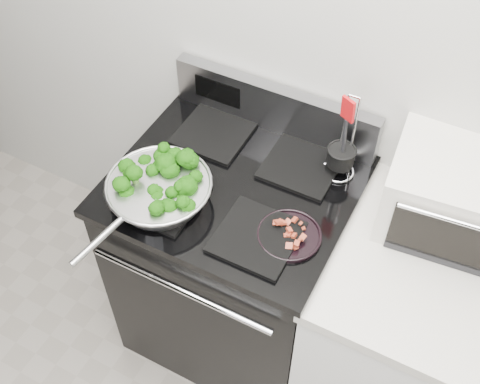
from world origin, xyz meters
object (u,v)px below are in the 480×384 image
Objects in this scene: gas_range at (235,261)px; bacon_plate at (289,233)px; skillet at (159,190)px; toaster_oven at (462,197)px; utensil_holder at (340,160)px.

gas_range reaches higher than bacon_plate.
gas_range is 2.10× the size of skillet.
skillet is 1.13× the size of toaster_oven.
bacon_plate is at bearing -25.49° from gas_range.
toaster_oven is at bearing 15.34° from gas_range.
bacon_plate is (0.43, 0.06, -0.04)m from skillet.
utensil_holder is (0.29, 0.20, 0.52)m from gas_range.
utensil_holder reaches higher than bacon_plate.
skillet is 0.43m from bacon_plate.
bacon_plate is at bearing 17.00° from skillet.
toaster_oven is (0.43, 0.31, 0.08)m from bacon_plate.
toaster_oven is (0.68, 0.19, 0.56)m from gas_range.
gas_range is at bearing 55.76° from skillet.
gas_range is 0.56m from bacon_plate.
skillet is at bearing -132.81° from gas_range.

